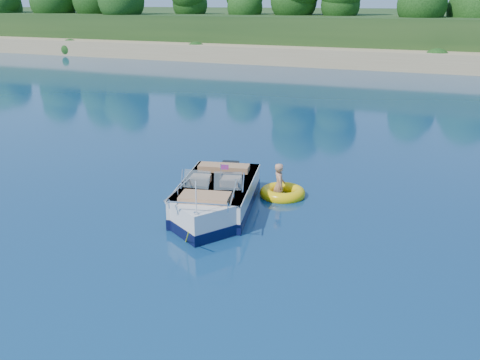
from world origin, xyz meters
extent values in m
plane|color=#0A2248|center=(0.00, 0.00, 0.00)|extent=(160.00, 160.00, 0.00)
cube|color=#9C845B|center=(0.00, 38.00, 0.50)|extent=(170.00, 8.00, 2.00)
cube|color=#183415|center=(0.00, 65.00, 1.00)|extent=(170.00, 56.00, 6.00)
cylinder|color=black|center=(-45.00, 41.00, 2.90)|extent=(0.44, 0.44, 2.80)
cylinder|color=black|center=(-18.00, 40.50, 3.10)|extent=(0.44, 0.44, 3.20)
cylinder|color=black|center=(0.00, 42.00, 3.30)|extent=(0.44, 0.44, 3.60)
cube|color=silver|center=(-2.87, 1.77, 0.29)|extent=(2.65, 3.89, 0.99)
cube|color=silver|center=(-2.48, 0.13, 0.29)|extent=(1.83, 1.83, 0.99)
cube|color=black|center=(-2.87, 1.77, 0.15)|extent=(2.69, 3.93, 0.28)
cube|color=black|center=(-2.48, 0.13, 0.15)|extent=(1.86, 1.86, 0.28)
cube|color=tan|center=(-2.94, 2.04, 0.56)|extent=(2.04, 2.76, 0.09)
cube|color=silver|center=(-2.87, 1.77, 0.75)|extent=(2.69, 3.90, 0.06)
cube|color=black|center=(-3.33, 3.66, 0.33)|extent=(0.58, 0.44, 0.84)
cube|color=#8C9EA5|center=(-3.13, 1.03, 1.02)|extent=(0.75, 0.32, 0.46)
cube|color=#8C9EA5|center=(-2.31, 1.23, 1.02)|extent=(0.77, 0.50, 0.46)
cube|color=#B37D53|center=(-3.23, 1.44, 0.78)|extent=(0.62, 0.62, 0.38)
cube|color=#B37D53|center=(-2.41, 1.64, 0.78)|extent=(0.62, 0.62, 0.38)
cube|color=#B37D53|center=(-3.09, 2.68, 0.78)|extent=(1.54, 0.84, 0.36)
cube|color=#B37D53|center=(-2.52, 0.31, 0.76)|extent=(1.37, 0.97, 0.32)
cylinder|color=silver|center=(-2.32, -0.56, 1.18)|extent=(0.03, 0.03, 0.80)
cube|color=red|center=(-2.39, 1.21, 1.40)|extent=(0.20, 0.06, 0.13)
cube|color=silver|center=(-2.31, -0.61, 0.81)|extent=(0.10, 0.08, 0.05)
cylinder|color=yellow|center=(-2.37, -0.96, 0.33)|extent=(0.58, 0.86, 0.72)
torus|color=yellow|center=(-1.49, 3.33, 0.09)|extent=(1.70, 1.70, 0.36)
torus|color=red|center=(-1.49, 3.33, 0.11)|extent=(1.40, 1.40, 0.12)
imported|color=tan|center=(-1.63, 3.39, 0.00)|extent=(0.67, 0.83, 1.50)
camera|label=1|loc=(3.14, -10.81, 5.52)|focal=40.00mm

